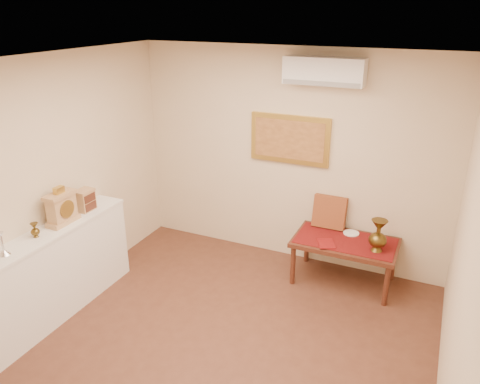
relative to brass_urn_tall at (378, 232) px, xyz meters
The scene contains 18 objects.
floor 2.30m from the brass_urn_tall, 124.37° to the right, with size 4.50×4.50×0.00m, color brown.
ceiling 2.89m from the brass_urn_tall, 124.37° to the right, with size 4.50×4.50×0.00m, color silver.
wall_back 1.42m from the brass_urn_tall, 158.98° to the left, with size 4.00×0.02×2.70m, color beige.
wall_left 3.72m from the brass_urn_tall, 151.03° to the right, with size 0.02×4.50×2.70m, color beige.
wall_right 2.03m from the brass_urn_tall, 66.32° to the right, with size 0.02×4.50×2.70m, color beige.
candlestick 3.83m from the brass_urn_tall, 142.93° to the right, with size 0.11×0.11×0.23m, color silver, non-canonical shape.
brass_urn_small 3.61m from the brass_urn_tall, 147.91° to the right, with size 0.09×0.09×0.20m, color brown, non-canonical shape.
table_cloth 0.45m from the brass_urn_tall, 165.07° to the left, with size 1.14×0.59×0.01m, color maroon.
brass_urn_tall is the anchor object (origin of this frame).
plate 0.51m from the brass_urn_tall, 139.04° to the left, with size 0.19×0.19×0.01m, color white.
menu 0.60m from the brass_urn_tall, behind, with size 0.18×0.25×0.01m, color maroon.
cushion 0.75m from the brass_urn_tall, 149.78° to the left, with size 0.40×0.10×0.40m, color maroon.
display_ledge 3.54m from the brass_urn_tall, 149.66° to the right, with size 0.37×2.02×0.98m.
mantel_clock 3.43m from the brass_urn_tall, 152.90° to the right, with size 0.17×0.36×0.41m.
wooden_chest 3.29m from the brass_urn_tall, 158.62° to the right, with size 0.16×0.21×0.24m.
low_table 0.49m from the brass_urn_tall, 165.07° to the left, with size 1.20×0.70×0.55m.
painting 1.53m from the brass_urn_tall, 160.10° to the left, with size 1.00×0.06×0.60m.
ac_unit 1.88m from the brass_urn_tall, 157.64° to the left, with size 0.90×0.25×0.30m.
Camera 1 is at (1.73, -3.08, 3.13)m, focal length 35.00 mm.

